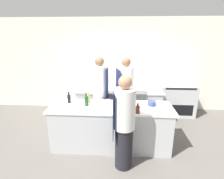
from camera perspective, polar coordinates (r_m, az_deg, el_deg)
name	(u,v)px	position (r m, az deg, el deg)	size (l,w,h in m)	color
ground_plane	(111,145)	(3.97, -0.32, -17.59)	(16.00, 16.00, 0.00)	#605B56
wall_back	(116,65)	(5.47, 1.15, 7.96)	(8.00, 0.06, 2.80)	silver
prep_counter	(111,126)	(3.73, -0.34, -11.88)	(2.48, 0.77, 0.90)	#B7BABC
pass_counter	(119,105)	(4.80, 2.32, -5.10)	(2.27, 0.72, 0.90)	#B7BABC
oven_range	(176,99)	(5.54, 20.16, -3.00)	(0.99, 0.70, 0.92)	#B7BABC
chef_at_prep_near	(124,124)	(2.99, 3.94, -11.23)	(0.38, 0.36, 1.67)	black
chef_at_stove	(100,95)	(4.18, -3.84, -1.65)	(0.35, 0.33, 1.81)	black
chef_at_pass_far	(125,96)	(4.10, 4.34, -2.15)	(0.40, 0.39, 1.81)	black
bottle_olive_oil	(64,102)	(3.65, -15.49, -4.09)	(0.09, 0.09, 0.20)	silver
bottle_vinegar	(138,109)	(3.25, 8.37, -6.39)	(0.08, 0.08, 0.19)	#5B2319
bottle_wine	(69,99)	(3.81, -13.86, -2.89)	(0.07, 0.07, 0.23)	black
bottle_cooking_oil	(86,101)	(3.58, -8.35, -3.63)	(0.08, 0.08, 0.27)	#19471E
bottle_sauce	(88,99)	(3.70, -7.68, -2.95)	(0.06, 0.06, 0.26)	#B2A84C
bowl_mixing_large	(152,103)	(3.66, 12.81, -4.46)	(0.17, 0.17, 0.09)	navy
bowl_prep_small	(126,101)	(3.69, 4.62, -3.93)	(0.19, 0.19, 0.09)	white
cup	(108,101)	(3.70, -1.29, -3.85)	(0.07, 0.07, 0.08)	white
stockpot	(100,86)	(4.72, -3.92, 1.28)	(0.27, 0.27, 0.17)	#B7BABC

